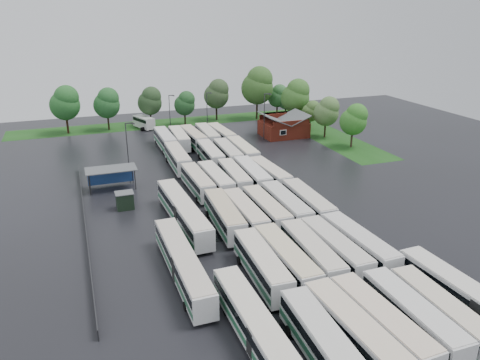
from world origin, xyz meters
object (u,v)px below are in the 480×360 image
object	(u,v)px
brick_building	(284,128)
artic_bus_west_a	(259,333)
artic_bus_east	(476,306)
minibus	(144,122)

from	to	relation	value
brick_building	artic_bus_west_a	world-z (taller)	brick_building
artic_bus_west_a	artic_bus_east	distance (m)	21.25
artic_bus_west_a	minibus	bearing A→B (deg)	87.25
brick_building	artic_bus_west_a	xyz separation A→B (m)	(-32.92, -65.88, 0.03)
artic_bus_east	minibus	world-z (taller)	artic_bus_east
artic_bus_west_a	brick_building	bearing A→B (deg)	62.93
brick_building	minibus	xyz separation A→B (m)	(-29.63, 18.58, -0.24)
brick_building	minibus	world-z (taller)	brick_building
artic_bus_east	minibus	distance (m)	89.63
minibus	brick_building	bearing A→B (deg)	-53.16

